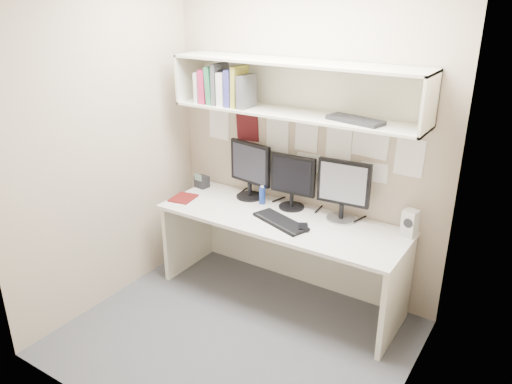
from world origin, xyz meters
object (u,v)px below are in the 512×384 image
Objects in this scene: monitor_center at (293,180)px; maroon_notebook at (183,198)px; monitor_right at (343,188)px; desk_phone at (202,182)px; monitor_left at (250,168)px; speaker at (410,223)px; keyboard at (280,222)px; desk at (281,258)px.

monitor_center is 0.97m from maroon_notebook.
monitor_right reaches higher than desk_phone.
monitor_left is 2.47× the size of speaker.
monitor_left is 1.02× the size of monitor_right.
monitor_center is at bearing 11.09° from desk_phone.
desk_phone is (-0.50, -0.04, -0.21)m from monitor_left.
maroon_notebook is (-0.46, -0.34, -0.26)m from monitor_left.
monitor_left is 0.63m from keyboard.
keyboard is 0.95m from speaker.
monitor_center is 0.40m from keyboard.
desk is at bearing 135.80° from keyboard.
desk is at bearing -1.79° from maroon_notebook.
maroon_notebook is at bearing -170.09° from monitor_right.
monitor_center reaches higher than desk_phone.
monitor_right is 1.37m from desk_phone.
monitor_right is (0.85, 0.00, -0.00)m from monitor_left.
desk is 0.39m from keyboard.
desk is 0.98m from maroon_notebook.
monitor_right is at bearing 60.68° from keyboard.
keyboard is at bearing -150.46° from speaker.
desk is at bearing -86.29° from monitor_center.
keyboard reaches higher than maroon_notebook.
speaker is (0.94, 0.23, 0.46)m from desk.
monitor_right reaches higher than maroon_notebook.
monitor_left is 3.58× the size of desk_phone.
monitor_center reaches higher than maroon_notebook.
desk is 4.14× the size of keyboard.
monitor_center is 0.93× the size of monitor_right.
monitor_right is 3.52× the size of desk_phone.
monitor_left is at bearing 13.19° from desk_phone.
monitor_left is at bearing 167.01° from keyboard.
speaker is 0.88× the size of maroon_notebook.
monitor_left is at bearing 176.83° from monitor_center.
monitor_left reaches higher than desk.
desk_phone is at bearing 169.26° from desk.
monitor_left is 1.10× the size of monitor_center.
maroon_notebook is at bearing -159.60° from speaker.
monitor_center reaches higher than speaker.
speaker is 1.45× the size of desk_phone.
monitor_center is at bearing 96.90° from desk.
monitor_left reaches higher than desk_phone.
monitor_center is 2.25× the size of speaker.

